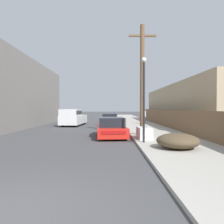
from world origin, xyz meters
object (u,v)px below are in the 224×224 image
discarded_fridge (144,133)px  pedestrian (144,116)px  parked_sports_car_red (111,128)px  brush_pile (178,141)px  utility_pole (142,78)px  pickup_truck (73,117)px  car_parked_mid (110,119)px  street_lamp (144,93)px

discarded_fridge → pedestrian: pedestrian is taller
parked_sports_car_red → pedestrian: pedestrian is taller
brush_pile → utility_pole: bearing=100.7°
parked_sports_car_red → pickup_truck: pickup_truck is taller
discarded_fridge → car_parked_mid: 12.64m
car_parked_mid → pickup_truck: (-4.07, -1.63, 0.28)m
discarded_fridge → car_parked_mid: size_ratio=0.33×
discarded_fridge → pickup_truck: (-6.06, 10.86, 0.45)m
car_parked_mid → brush_pile: 15.87m
utility_pole → street_lamp: bearing=-96.8°
discarded_fridge → utility_pole: bearing=84.5°
car_parked_mid → street_lamp: (1.75, -13.86, 2.11)m
pedestrian → car_parked_mid: bearing=170.2°
pedestrian → parked_sports_car_red: bearing=-110.6°
car_parked_mid → street_lamp: 14.12m
discarded_fridge → parked_sports_car_red: parked_sports_car_red is taller
parked_sports_car_red → utility_pole: size_ratio=0.62×
pickup_truck → pedestrian: bearing=-168.2°
car_parked_mid → pickup_truck: size_ratio=0.88×
parked_sports_car_red → brush_pile: parked_sports_car_red is taller
parked_sports_car_red → street_lamp: size_ratio=1.01×
car_parked_mid → discarded_fridge: bearing=-78.1°
discarded_fridge → parked_sports_car_red: (-1.94, 1.66, 0.14)m
parked_sports_car_red → car_parked_mid: parked_sports_car_red is taller
brush_pile → street_lamp: bearing=126.2°
pickup_truck → utility_pole: (6.17, -9.19, 3.00)m
parked_sports_car_red → brush_pile: size_ratio=2.32×
parked_sports_car_red → brush_pile: bearing=-61.6°
car_parked_mid → pedestrian: 3.94m
parked_sports_car_red → street_lamp: street_lamp is taller
brush_pile → pickup_truck: bearing=116.9°
street_lamp → utility_pole: bearing=83.2°
utility_pole → brush_pile: (0.90, -4.76, -3.44)m
pickup_truck → pedestrian: 7.99m
discarded_fridge → car_parked_mid: car_parked_mid is taller
car_parked_mid → pedestrian: bearing=-6.9°
pedestrian → discarded_fridge: bearing=-99.0°
utility_pole → street_lamp: (-0.36, -3.04, -1.18)m
discarded_fridge → parked_sports_car_red: bearing=138.1°
car_parked_mid → utility_pole: (2.11, -10.82, 3.28)m
parked_sports_car_red → car_parked_mid: size_ratio=0.95×
discarded_fridge → pickup_truck: size_ratio=0.29×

